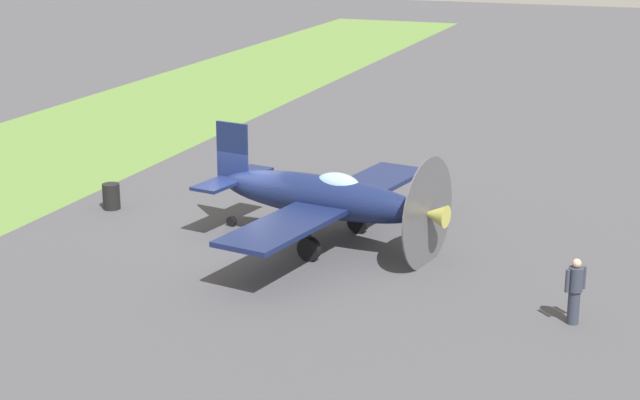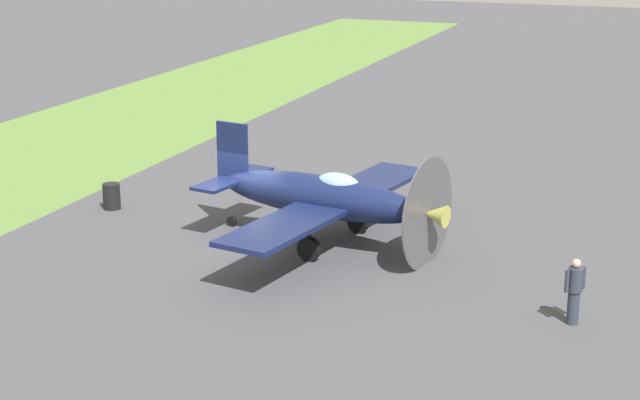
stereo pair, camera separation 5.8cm
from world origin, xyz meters
The scene contains 4 objects.
ground_plane centered at (0.00, 0.00, 0.00)m, with size 160.00×160.00×0.00m, color #424247.
airplane_lead centered at (-0.02, 3.07, 1.53)m, with size 10.30×8.20×3.64m.
ground_crew_chief centered at (3.54, 11.10, 0.91)m, with size 0.49×0.46×1.73m.
fuel_drum centered at (-0.92, -5.16, 0.45)m, with size 0.60×0.60×0.90m, color black.
Camera 1 is at (27.84, 13.47, 10.22)m, focal length 56.63 mm.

